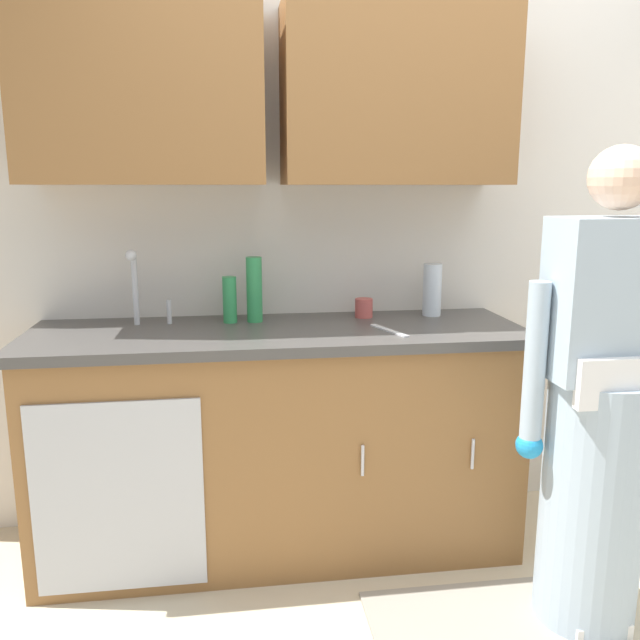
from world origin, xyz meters
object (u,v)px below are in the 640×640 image
person_at_sink (598,432)px  bottle_soap (254,290)px  bottle_water_tall (230,300)px  cup_by_sink (364,308)px  bottle_water_short (432,290)px  knife_on_counter (389,330)px  sink (143,336)px

person_at_sink → bottle_soap: (-1.10, 0.77, 0.38)m
person_at_sink → bottle_soap: size_ratio=6.00×
bottle_water_tall → person_at_sink: bearing=-32.6°
person_at_sink → bottle_soap: person_at_sink is taller
bottle_water_tall → cup_by_sink: bearing=3.0°
bottle_water_short → knife_on_counter: bottle_water_short is taller
bottle_water_tall → cup_by_sink: (0.57, 0.03, -0.06)m
sink → cup_by_sink: size_ratio=6.15×
sink → knife_on_counter: (0.95, -0.12, 0.02)m
person_at_sink → bottle_soap: bearing=144.9°
bottle_soap → knife_on_counter: 0.59m
bottle_water_tall → cup_by_sink: size_ratio=2.36×
cup_by_sink → person_at_sink: bearing=-51.7°
bottle_soap → bottle_water_tall: (-0.10, -0.00, -0.04)m
bottle_water_tall → cup_by_sink: bottle_water_tall is taller
cup_by_sink → knife_on_counter: cup_by_sink is taller
person_at_sink → bottle_water_short: (-0.33, 0.80, 0.36)m
person_at_sink → knife_on_counter: bearing=138.9°
bottle_water_short → sink: bearing=-172.3°
bottle_water_short → bottle_water_tall: size_ratio=1.18×
cup_by_sink → knife_on_counter: bearing=-81.8°
cup_by_sink → knife_on_counter: size_ratio=0.34×
sink → bottle_water_tall: sink is taller
person_at_sink → bottle_soap: 1.40m
person_at_sink → cup_by_sink: bearing=128.3°
bottle_soap → knife_on_counter: (0.51, -0.26, -0.13)m
person_at_sink → bottle_water_tall: bearing=147.4°
sink → bottle_water_tall: (0.34, 0.13, 0.11)m
bottle_soap → bottle_water_tall: bottle_soap is taller
bottle_water_tall → bottle_soap: bearing=2.8°
bottle_soap → sink: bearing=-162.6°
person_at_sink → bottle_water_short: 0.94m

